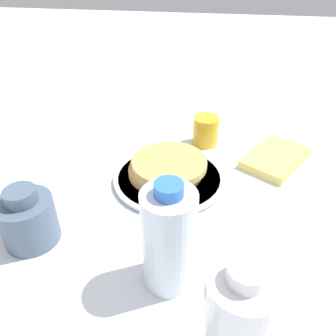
% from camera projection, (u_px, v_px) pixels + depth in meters
% --- Properties ---
extents(ground_plane, '(4.00, 4.00, 0.00)m').
position_uv_depth(ground_plane, '(170.00, 178.00, 0.73)').
color(ground_plane, white).
extents(plate, '(0.24, 0.24, 0.01)m').
position_uv_depth(plate, '(168.00, 178.00, 0.72)').
color(plate, silver).
rests_on(plate, ground_plane).
extents(pancake_stack, '(0.16, 0.18, 0.04)m').
position_uv_depth(pancake_stack, '(167.00, 167.00, 0.71)').
color(pancake_stack, tan).
rests_on(pancake_stack, plate).
extents(juice_glass, '(0.07, 0.07, 0.07)m').
position_uv_depth(juice_glass, '(206.00, 131.00, 0.83)').
color(juice_glass, yellow).
rests_on(juice_glass, ground_plane).
extents(cream_jug, '(0.10, 0.10, 0.11)m').
position_uv_depth(cream_jug, '(28.00, 219.00, 0.56)').
color(cream_jug, '#4C6075').
rests_on(cream_jug, ground_plane).
extents(water_bottle_near, '(0.08, 0.08, 0.19)m').
position_uv_depth(water_bottle_near, '(169.00, 239.00, 0.47)').
color(water_bottle_near, silver).
rests_on(water_bottle_near, ground_plane).
extents(water_bottle_mid, '(0.07, 0.07, 0.20)m').
position_uv_depth(water_bottle_mid, '(234.00, 330.00, 0.35)').
color(water_bottle_mid, white).
rests_on(water_bottle_mid, ground_plane).
extents(napkin, '(0.20, 0.18, 0.02)m').
position_uv_depth(napkin, '(276.00, 158.00, 0.78)').
color(napkin, '#E5D166').
rests_on(napkin, ground_plane).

